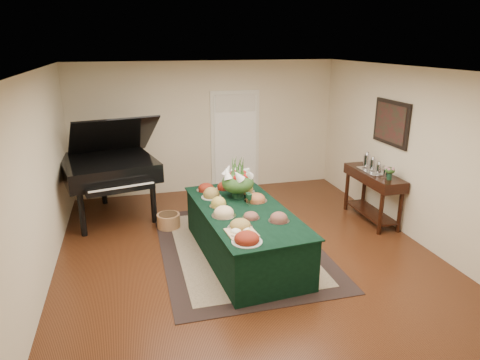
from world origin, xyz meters
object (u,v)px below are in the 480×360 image
object	(u,v)px
floral_centerpiece	(238,179)
mahogany_sideboard	(373,183)
buffet_table	(244,233)
grand_piano	(109,167)

from	to	relation	value
floral_centerpiece	mahogany_sideboard	world-z (taller)	floral_centerpiece
buffet_table	floral_centerpiece	world-z (taller)	floral_centerpiece
mahogany_sideboard	floral_centerpiece	bearing A→B (deg)	-175.05
buffet_table	floral_centerpiece	xyz separation A→B (m)	(0.04, 0.53, 0.68)
buffet_table	grand_piano	size ratio (longest dim) A/B	1.25
buffet_table	mahogany_sideboard	xyz separation A→B (m)	(2.55, 0.74, 0.32)
floral_centerpiece	mahogany_sideboard	xyz separation A→B (m)	(2.51, 0.22, -0.36)
buffet_table	mahogany_sideboard	bearing A→B (deg)	16.25
floral_centerpiece	grand_piano	bearing A→B (deg)	140.71
buffet_table	mahogany_sideboard	distance (m)	2.68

